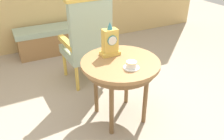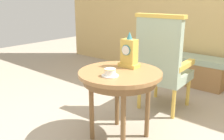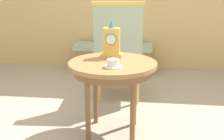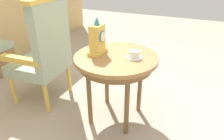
# 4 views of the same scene
# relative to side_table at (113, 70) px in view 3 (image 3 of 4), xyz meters

# --- Properties ---
(ground_plane) EXTENTS (10.00, 10.00, 0.00)m
(ground_plane) POSITION_rel_side_table_xyz_m (-0.08, -0.01, -0.60)
(ground_plane) COLOR tan
(side_table) EXTENTS (0.76, 0.76, 0.67)m
(side_table) POSITION_rel_side_table_xyz_m (0.00, 0.00, 0.00)
(side_table) COLOR #9E7042
(side_table) RESTS_ON ground
(teacup_left) EXTENTS (0.15, 0.15, 0.07)m
(teacup_left) POSITION_rel_side_table_xyz_m (0.02, -0.16, 0.11)
(teacup_left) COLOR white
(teacup_left) RESTS_ON side_table
(mantel_clock) EXTENTS (0.19, 0.11, 0.34)m
(mantel_clock) POSITION_rel_side_table_xyz_m (-0.03, 0.17, 0.21)
(mantel_clock) COLOR gold
(mantel_clock) RESTS_ON side_table
(armchair) EXTENTS (0.58, 0.56, 1.14)m
(armchair) POSITION_rel_side_table_xyz_m (-0.03, 0.80, -0.00)
(armchair) COLOR #9EB299
(armchair) RESTS_ON ground
(window_bench) EXTENTS (1.20, 0.40, 0.44)m
(window_bench) POSITION_rel_side_table_xyz_m (-0.21, 1.94, -0.37)
(window_bench) COLOR #9EB299
(window_bench) RESTS_ON ground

